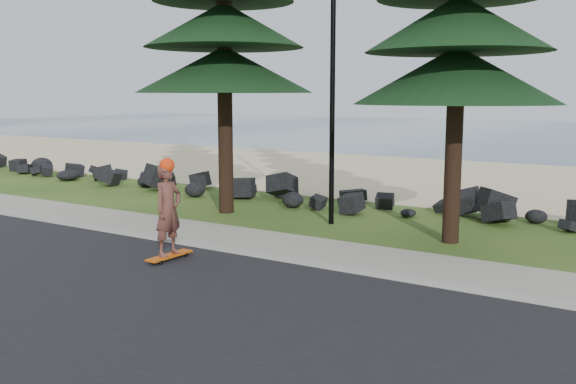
% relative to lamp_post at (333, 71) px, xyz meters
% --- Properties ---
extents(ground, '(160.00, 160.00, 0.00)m').
position_rel_lamp_post_xyz_m(ground, '(0.00, -3.20, -4.13)').
color(ground, '#324E18').
rests_on(ground, ground).
extents(road, '(160.00, 7.00, 0.02)m').
position_rel_lamp_post_xyz_m(road, '(0.00, -7.70, -4.12)').
color(road, black).
rests_on(road, ground).
extents(kerb, '(160.00, 0.20, 0.10)m').
position_rel_lamp_post_xyz_m(kerb, '(0.00, -4.10, -4.08)').
color(kerb, '#A9A498').
rests_on(kerb, ground).
extents(sidewalk, '(160.00, 2.00, 0.08)m').
position_rel_lamp_post_xyz_m(sidewalk, '(0.00, -3.00, -4.09)').
color(sidewalk, gray).
rests_on(sidewalk, ground).
extents(beach_sand, '(160.00, 15.00, 0.01)m').
position_rel_lamp_post_xyz_m(beach_sand, '(0.00, 11.30, -4.13)').
color(beach_sand, '#CEC589').
rests_on(beach_sand, ground).
extents(seawall_boulders, '(60.00, 2.40, 1.10)m').
position_rel_lamp_post_xyz_m(seawall_boulders, '(0.00, 2.40, -4.13)').
color(seawall_boulders, black).
rests_on(seawall_boulders, ground).
extents(lamp_post, '(0.25, 0.14, 8.14)m').
position_rel_lamp_post_xyz_m(lamp_post, '(0.00, 0.00, 0.00)').
color(lamp_post, black).
rests_on(lamp_post, ground).
extents(skateboarder, '(0.47, 1.18, 2.19)m').
position_rel_lamp_post_xyz_m(skateboarder, '(-0.97, -5.37, -3.03)').
color(skateboarder, '#CC530C').
rests_on(skateboarder, ground).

